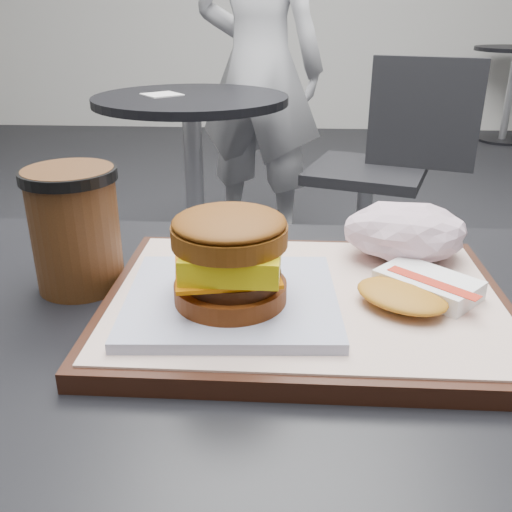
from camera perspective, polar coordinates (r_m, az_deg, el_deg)
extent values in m
cube|color=black|center=(0.51, 1.95, -10.65)|extent=(0.80, 0.60, 0.04)
cube|color=black|center=(0.55, 4.98, -4.75)|extent=(0.38, 0.28, 0.02)
cube|color=beige|center=(0.55, 5.01, -3.83)|extent=(0.36, 0.26, 0.00)
cube|color=silver|center=(0.52, -2.43, -4.31)|extent=(0.20, 0.18, 0.01)
cylinder|color=#69300F|center=(0.51, -2.56, -3.49)|extent=(0.11, 0.11, 0.02)
cylinder|color=#341607|center=(0.50, -2.36, -2.08)|extent=(0.09, 0.09, 0.01)
cube|color=#D06B07|center=(0.50, -3.04, -1.21)|extent=(0.10, 0.10, 0.00)
cube|color=yellow|center=(0.49, -2.31, -0.07)|extent=(0.08, 0.08, 0.02)
cylinder|color=brown|center=(0.49, -2.68, 2.14)|extent=(0.11, 0.11, 0.02)
ellipsoid|color=brown|center=(0.48, -2.70, 3.41)|extent=(0.10, 0.10, 0.02)
cube|color=white|center=(0.56, 16.80, -2.74)|extent=(0.10, 0.10, 0.02)
cube|color=red|center=(0.55, 17.24, -2.55)|extent=(0.08, 0.07, 0.00)
ellipsoid|color=orange|center=(0.53, 14.35, -3.84)|extent=(0.11, 0.10, 0.01)
cylinder|color=#432310|center=(0.61, -17.60, 2.55)|extent=(0.09, 0.09, 0.13)
cylinder|color=black|center=(0.59, -18.28, 7.75)|extent=(0.09, 0.09, 0.01)
cylinder|color=black|center=(2.34, -5.73, -2.55)|extent=(0.44, 0.44, 0.02)
cylinder|color=#A5A5AA|center=(2.21, -6.11, 5.86)|extent=(0.07, 0.07, 0.70)
cylinder|color=black|center=(2.13, -6.54, 15.26)|extent=(0.70, 0.70, 0.03)
cube|color=silver|center=(2.15, -9.39, 15.64)|extent=(0.17, 0.17, 0.00)
cylinder|color=#96969A|center=(2.32, 10.59, 2.54)|extent=(0.06, 0.06, 0.44)
cube|color=black|center=(2.25, 11.05, 8.25)|extent=(0.53, 0.53, 0.04)
cube|color=black|center=(2.24, 16.46, 13.44)|extent=(0.39, 0.15, 0.40)
imported|color=silver|center=(2.62, 0.28, 18.32)|extent=(0.67, 0.54, 1.59)
cylinder|color=black|center=(5.34, 23.36, 10.63)|extent=(0.40, 0.40, 0.02)
cylinder|color=#A5A5AA|center=(5.28, 24.01, 14.41)|extent=(0.06, 0.06, 0.70)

